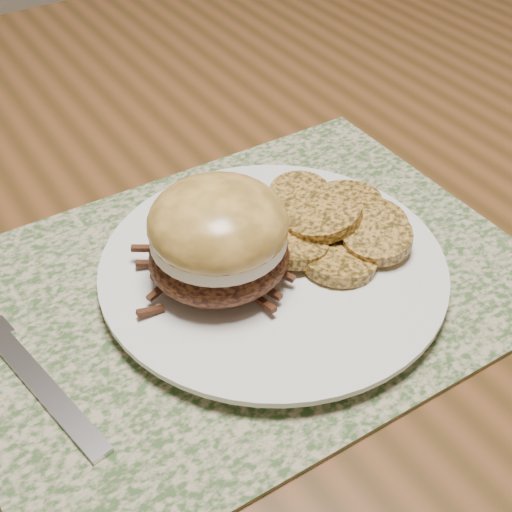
{
  "coord_description": "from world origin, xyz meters",
  "views": [
    {
      "loc": [
        -0.32,
        -0.55,
        1.15
      ],
      "look_at": [
        -0.1,
        -0.21,
        0.79
      ],
      "focal_mm": 50.0,
      "sensor_mm": 36.0,
      "label": 1
    }
  ],
  "objects": [
    {
      "name": "fork",
      "position": [
        -0.28,
        -0.19,
        0.76
      ],
      "size": [
        0.05,
        0.19,
        0.0
      ],
      "rotation": [
        0.0,
        0.0,
        0.18
      ],
      "color": "silver",
      "rests_on": "placemat"
    },
    {
      "name": "dinner_plate",
      "position": [
        -0.08,
        -0.2,
        0.76
      ],
      "size": [
        0.26,
        0.26,
        0.02
      ],
      "primitive_type": "cylinder",
      "color": "white",
      "rests_on": "placemat"
    },
    {
      "name": "placemat",
      "position": [
        -0.11,
        -0.19,
        0.75
      ],
      "size": [
        0.45,
        0.33,
        0.0
      ],
      "primitive_type": "cube",
      "color": "#3A572D",
      "rests_on": "dining_table"
    },
    {
      "name": "dining_table",
      "position": [
        0.0,
        0.0,
        0.67
      ],
      "size": [
        1.5,
        0.9,
        0.75
      ],
      "color": "brown",
      "rests_on": "ground"
    },
    {
      "name": "roasted_potatoes",
      "position": [
        -0.02,
        -0.19,
        0.78
      ],
      "size": [
        0.15,
        0.15,
        0.04
      ],
      "color": "#B88236",
      "rests_on": "dinner_plate"
    },
    {
      "name": "pork_sandwich",
      "position": [
        -0.13,
        -0.19,
        0.81
      ],
      "size": [
        0.11,
        0.11,
        0.08
      ],
      "rotation": [
        0.0,
        0.0,
        -0.02
      ],
      "color": "black",
      "rests_on": "dinner_plate"
    }
  ]
}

